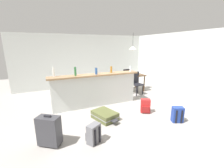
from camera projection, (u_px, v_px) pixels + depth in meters
The scene contains 19 objects.
ground_plane at pixel (111, 108), 5.01m from camera, with size 13.00×13.00×0.05m, color gray.
wall_back at pixel (86, 61), 7.40m from camera, with size 6.60×0.10×2.50m, color silver.
wall_right at pixel (177, 64), 6.16m from camera, with size 0.10×6.00×2.50m, color silver.
partition_half_wall at pixel (96, 91), 5.02m from camera, with size 2.80×0.20×1.05m, color silver.
bar_countertop at pixel (95, 75), 4.89m from camera, with size 2.96×0.40×0.05m, color #93704C.
bottle_white at pixel (54, 72), 4.42m from camera, with size 0.06×0.06×0.29m, color silver.
bottle_green at pixel (75, 71), 4.58m from camera, with size 0.06×0.06×0.27m, color #2D6B38.
bottle_blue at pixel (96, 71), 4.82m from camera, with size 0.07×0.07×0.21m, color #284C89.
bottle_amber at pixel (111, 69), 5.13m from camera, with size 0.07×0.07×0.21m, color #9E661E.
bottle_clear at pixel (130, 69), 5.30m from camera, with size 0.06×0.06×0.21m, color silver.
dining_table at pixel (131, 77), 6.71m from camera, with size 1.10×0.80×0.74m.
dining_chair_near_partition at pixel (136, 82), 6.30m from camera, with size 0.44×0.44×0.93m.
dining_chair_far_side at pixel (126, 77), 7.21m from camera, with size 0.42×0.42×0.93m.
pendant_lamp at pixel (133, 48), 6.39m from camera, with size 0.34×0.34×0.72m.
suitcase_flat_olive at pixel (105, 115), 4.19m from camera, with size 0.68×0.89×0.22m.
backpack_red at pixel (145, 106), 4.60m from camera, with size 0.33×0.33×0.42m.
suitcase_upright_charcoal at pixel (49, 131), 3.04m from camera, with size 0.50×0.45×0.67m.
backpack_blue at pixel (177, 115), 4.03m from camera, with size 0.33×0.31×0.42m.
backpack_grey at pixel (93, 134), 3.16m from camera, with size 0.33×0.33×0.42m.
Camera 1 is at (-1.86, -4.27, 1.99)m, focal length 24.23 mm.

